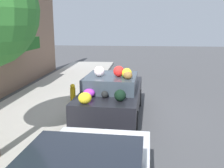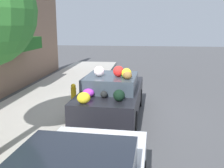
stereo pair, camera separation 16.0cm
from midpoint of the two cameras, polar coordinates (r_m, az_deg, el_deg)
The scene contains 4 objects.
ground_plane at distance 8.86m, azimuth -0.63°, elevation -7.00°, with size 60.00×60.00×0.00m, color #4C4C4F.
sidewalk_curb at distance 9.52m, azimuth -17.09°, elevation -5.72°, with size 24.00×3.20×0.14m.
fire_hydrant at distance 9.97m, azimuth -8.98°, elevation -1.96°, with size 0.20×0.20×0.70m.
art_car at distance 8.59m, azimuth -0.58°, elevation -2.26°, with size 4.21×1.97×1.76m.
Camera 1 is at (-8.30, -0.87, 3.00)m, focal length 42.00 mm.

